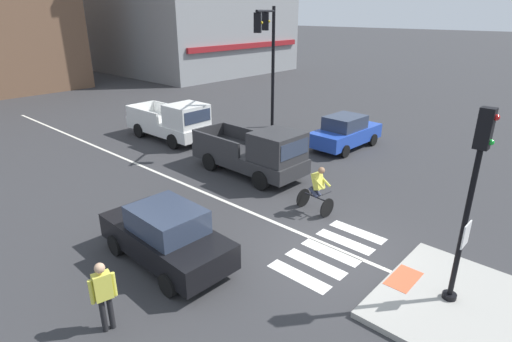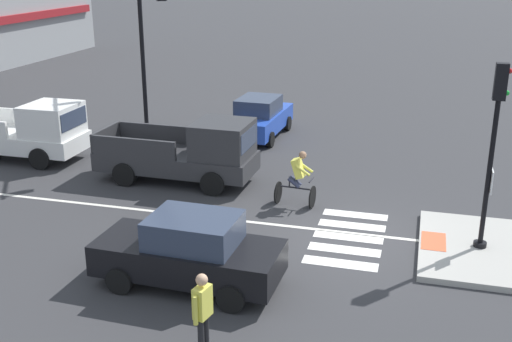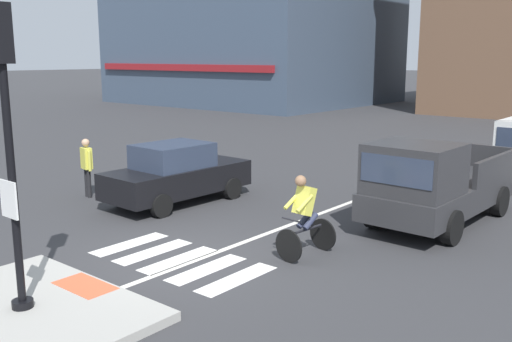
# 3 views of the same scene
# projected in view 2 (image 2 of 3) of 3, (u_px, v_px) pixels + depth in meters

# --- Properties ---
(ground_plane) EXTENTS (300.00, 300.00, 0.00)m
(ground_plane) POSITION_uv_depth(u_px,v_px,m) (349.00, 237.00, 16.25)
(ground_plane) COLOR #333335
(traffic_island) EXTENTS (3.94, 2.90, 0.15)m
(traffic_island) POSITION_uv_depth(u_px,v_px,m) (479.00, 249.00, 15.42)
(traffic_island) COLOR #A3A099
(traffic_island) RESTS_ON ground
(tactile_pad_front) EXTENTS (1.10, 0.60, 0.01)m
(tactile_pad_front) POSITION_uv_depth(u_px,v_px,m) (434.00, 241.00, 15.67)
(tactile_pad_front) COLOR #DB5B38
(tactile_pad_front) RESTS_ON traffic_island
(signal_pole) EXTENTS (0.44, 0.38, 4.52)m
(signal_pole) POSITION_uv_depth(u_px,v_px,m) (494.00, 140.00, 14.50)
(signal_pole) COLOR black
(signal_pole) RESTS_ON traffic_island
(crosswalk_stripe_a) EXTENTS (0.44, 1.80, 0.01)m
(crosswalk_stripe_a) POSITION_uv_depth(u_px,v_px,m) (340.00, 263.00, 14.86)
(crosswalk_stripe_a) COLOR silver
(crosswalk_stripe_a) RESTS_ON ground
(crosswalk_stripe_b) EXTENTS (0.44, 1.80, 0.01)m
(crosswalk_stripe_b) POSITION_uv_depth(u_px,v_px,m) (344.00, 250.00, 15.55)
(crosswalk_stripe_b) COLOR silver
(crosswalk_stripe_b) RESTS_ON ground
(crosswalk_stripe_c) EXTENTS (0.44, 1.80, 0.01)m
(crosswalk_stripe_c) POSITION_uv_depth(u_px,v_px,m) (348.00, 237.00, 16.25)
(crosswalk_stripe_c) COLOR silver
(crosswalk_stripe_c) RESTS_ON ground
(crosswalk_stripe_d) EXTENTS (0.44, 1.80, 0.01)m
(crosswalk_stripe_d) POSITION_uv_depth(u_px,v_px,m) (352.00, 225.00, 16.95)
(crosswalk_stripe_d) COLOR silver
(crosswalk_stripe_d) RESTS_ON ground
(crosswalk_stripe_e) EXTENTS (0.44, 1.80, 0.01)m
(crosswalk_stripe_e) POSITION_uv_depth(u_px,v_px,m) (355.00, 215.00, 17.64)
(crosswalk_stripe_e) COLOR silver
(crosswalk_stripe_e) RESTS_ON ground
(lane_centre_line) EXTENTS (0.14, 28.00, 0.01)m
(lane_centre_line) POSITION_uv_depth(u_px,v_px,m) (21.00, 196.00, 18.99)
(lane_centre_line) COLOR silver
(lane_centre_line) RESTS_ON ground
(traffic_light_mast) EXTENTS (4.96, 3.28, 6.64)m
(traffic_light_mast) POSITION_uv_depth(u_px,v_px,m) (147.00, 19.00, 23.91)
(traffic_light_mast) COLOR black
(traffic_light_mast) RESTS_ON ground
(car_black_westbound_near) EXTENTS (1.94, 4.15, 1.64)m
(car_black_westbound_near) POSITION_uv_depth(u_px,v_px,m) (190.00, 251.00, 13.67)
(car_black_westbound_near) COLOR black
(car_black_westbound_near) RESTS_ON ground
(car_blue_cross_right) EXTENTS (4.17, 1.98, 1.64)m
(car_blue_cross_right) POSITION_uv_depth(u_px,v_px,m) (259.00, 117.00, 24.99)
(car_blue_cross_right) COLOR #2347B7
(car_blue_cross_right) RESTS_ON ground
(pickup_truck_white_eastbound_far) EXTENTS (2.08, 5.11, 2.08)m
(pickup_truck_white_eastbound_far) POSITION_uv_depth(u_px,v_px,m) (26.00, 133.00, 22.21)
(pickup_truck_white_eastbound_far) COLOR white
(pickup_truck_white_eastbound_far) RESTS_ON ground
(pickup_truck_charcoal_eastbound_mid) EXTENTS (2.15, 5.14, 2.08)m
(pickup_truck_charcoal_eastbound_mid) POSITION_uv_depth(u_px,v_px,m) (190.00, 153.00, 19.91)
(pickup_truck_charcoal_eastbound_mid) COLOR #2D2D30
(pickup_truck_charcoal_eastbound_mid) RESTS_ON ground
(cyclist) EXTENTS (0.76, 1.15, 1.68)m
(cyclist) POSITION_uv_depth(u_px,v_px,m) (298.00, 178.00, 18.02)
(cyclist) COLOR black
(cyclist) RESTS_ON ground
(pedestrian_at_curb_left) EXTENTS (0.54, 0.29, 1.67)m
(pedestrian_at_curb_left) POSITION_uv_depth(u_px,v_px,m) (203.00, 309.00, 11.12)
(pedestrian_at_curb_left) COLOR black
(pedestrian_at_curb_left) RESTS_ON ground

